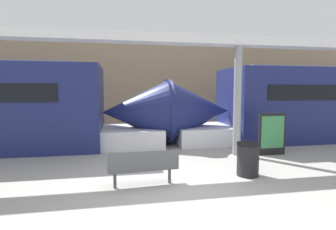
# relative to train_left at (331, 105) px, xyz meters

# --- Properties ---
(ground_plane) EXTENTS (60.00, 60.00, 0.00)m
(ground_plane) POSITION_rel_train_left_xyz_m (-8.41, -5.38, -1.51)
(ground_plane) COLOR #9E9B96
(station_wall) EXTENTS (56.00, 0.20, 5.00)m
(station_wall) POSITION_rel_train_left_xyz_m (-8.41, 5.45, 0.99)
(station_wall) COLOR #9E8460
(station_wall) RESTS_ON ground_plane
(train_left) EXTENTS (15.36, 2.93, 3.20)m
(train_left) POSITION_rel_train_left_xyz_m (0.00, 0.00, 0.00)
(train_left) COLOR navy
(train_left) RESTS_ON ground_plane
(bench_near) EXTENTS (1.60, 0.57, 0.83)m
(bench_near) POSITION_rel_train_left_xyz_m (-9.10, -4.75, -1.02)
(bench_near) COLOR #4C4F54
(bench_near) RESTS_ON ground_plane
(trash_bin) EXTENTS (0.57, 0.57, 0.85)m
(trash_bin) POSITION_rel_train_left_xyz_m (-6.42, -4.44, -1.08)
(trash_bin) COLOR black
(trash_bin) RESTS_ON ground_plane
(poster_board) EXTENTS (0.97, 0.07, 1.42)m
(poster_board) POSITION_rel_train_left_xyz_m (-4.59, -2.58, -0.79)
(poster_board) COLOR black
(poster_board) RESTS_ON ground_plane
(support_column_near) EXTENTS (0.26, 0.26, 3.62)m
(support_column_near) POSITION_rel_train_left_xyz_m (-5.74, -2.33, 0.30)
(support_column_near) COLOR gray
(support_column_near) RESTS_ON ground_plane
(canopy_beam) EXTENTS (28.00, 0.60, 0.28)m
(canopy_beam) POSITION_rel_train_left_xyz_m (-5.74, -2.33, 2.25)
(canopy_beam) COLOR silver
(canopy_beam) RESTS_ON support_column_near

